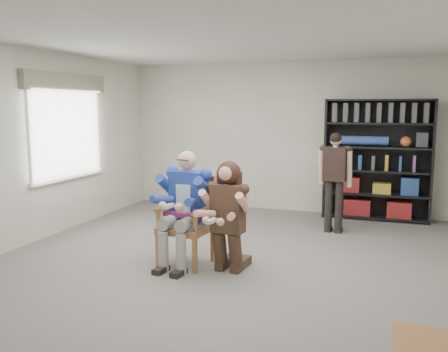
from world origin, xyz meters
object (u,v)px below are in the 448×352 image
(kneeling_woman, at_px, (227,219))
(standing_man, at_px, (334,183))
(armchair, at_px, (186,221))
(seated_man, at_px, (186,208))
(bookshelf, at_px, (377,160))

(kneeling_woman, relative_size, standing_man, 0.84)
(standing_man, bearing_deg, armchair, -120.10)
(seated_man, distance_m, kneeling_woman, 0.60)
(armchair, bearing_deg, kneeling_woman, -5.63)
(seated_man, bearing_deg, kneeling_woman, -5.63)
(kneeling_woman, bearing_deg, armchair, 174.37)
(kneeling_woman, bearing_deg, seated_man, 174.37)
(seated_man, distance_m, standing_man, 2.68)
(kneeling_woman, distance_m, bookshelf, 3.81)
(kneeling_woman, distance_m, standing_man, 2.50)
(bookshelf, relative_size, standing_man, 1.33)
(kneeling_woman, height_order, bookshelf, bookshelf)
(seated_man, relative_size, bookshelf, 0.69)
(standing_man, bearing_deg, kneeling_woman, -107.62)
(standing_man, bearing_deg, bookshelf, 68.78)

